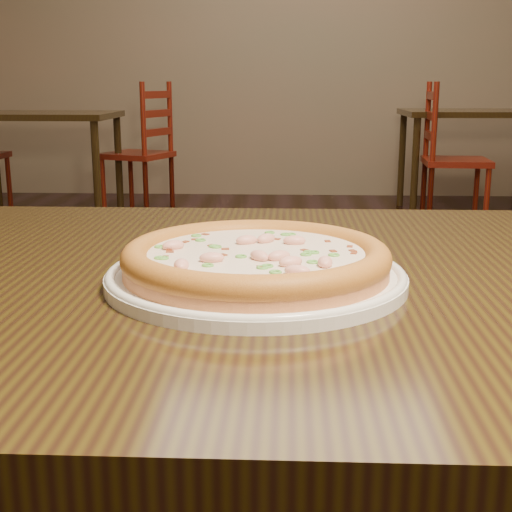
{
  "coord_description": "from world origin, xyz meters",
  "views": [
    {
      "loc": [
        -0.08,
        -1.6,
        0.95
      ],
      "look_at": [
        -0.11,
        -0.89,
        0.78
      ],
      "focal_mm": 50.0,
      "sensor_mm": 36.0,
      "label": 1
    }
  ],
  "objects_px": {
    "pizza": "(256,259)",
    "chair_b": "(143,154)",
    "hero_table": "(365,358)",
    "plate": "(256,276)",
    "bg_table_right": "(473,124)",
    "bg_table_left": "(40,127)",
    "chair_c": "(448,160)"
  },
  "relations": [
    {
      "from": "hero_table",
      "to": "chair_b",
      "type": "relative_size",
      "value": 1.26
    },
    {
      "from": "chair_b",
      "to": "plate",
      "type": "bearing_deg",
      "value": -77.01
    },
    {
      "from": "pizza",
      "to": "chair_c",
      "type": "relative_size",
      "value": 0.29
    },
    {
      "from": "hero_table",
      "to": "chair_c",
      "type": "distance_m",
      "value": 4.19
    },
    {
      "from": "hero_table",
      "to": "bg_table_right",
      "type": "relative_size",
      "value": 1.2
    },
    {
      "from": "hero_table",
      "to": "chair_b",
      "type": "height_order",
      "value": "chair_b"
    },
    {
      "from": "plate",
      "to": "chair_b",
      "type": "height_order",
      "value": "chair_b"
    },
    {
      "from": "bg_table_left",
      "to": "chair_b",
      "type": "xyz_separation_m",
      "value": [
        0.62,
        0.35,
        -0.22
      ]
    },
    {
      "from": "hero_table",
      "to": "bg_table_left",
      "type": "height_order",
      "value": "same"
    },
    {
      "from": "pizza",
      "to": "chair_b",
      "type": "xyz_separation_m",
      "value": [
        -1.02,
        4.43,
        -0.34
      ]
    },
    {
      "from": "plate",
      "to": "pizza",
      "type": "bearing_deg",
      "value": -90.44
    },
    {
      "from": "bg_table_left",
      "to": "chair_c",
      "type": "distance_m",
      "value": 2.74
    },
    {
      "from": "pizza",
      "to": "chair_b",
      "type": "bearing_deg",
      "value": 102.99
    },
    {
      "from": "hero_table",
      "to": "plate",
      "type": "distance_m",
      "value": 0.17
    },
    {
      "from": "hero_table",
      "to": "bg_table_right",
      "type": "xyz_separation_m",
      "value": [
        1.24,
        4.53,
        0.0
      ]
    },
    {
      "from": "hero_table",
      "to": "chair_b",
      "type": "xyz_separation_m",
      "value": [
        -1.14,
        4.38,
        -0.21
      ]
    },
    {
      "from": "hero_table",
      "to": "plate",
      "type": "relative_size",
      "value": 3.89
    },
    {
      "from": "chair_b",
      "to": "hero_table",
      "type": "bearing_deg",
      "value": -75.39
    },
    {
      "from": "pizza",
      "to": "bg_table_right",
      "type": "bearing_deg",
      "value": 73.5
    },
    {
      "from": "plate",
      "to": "bg_table_right",
      "type": "distance_m",
      "value": 4.78
    },
    {
      "from": "hero_table",
      "to": "pizza",
      "type": "relative_size",
      "value": 4.36
    },
    {
      "from": "chair_c",
      "to": "pizza",
      "type": "bearing_deg",
      "value": -104.85
    },
    {
      "from": "hero_table",
      "to": "pizza",
      "type": "distance_m",
      "value": 0.18
    },
    {
      "from": "bg_table_left",
      "to": "chair_c",
      "type": "bearing_deg",
      "value": 0.76
    },
    {
      "from": "bg_table_left",
      "to": "chair_c",
      "type": "relative_size",
      "value": 1.05
    },
    {
      "from": "hero_table",
      "to": "plate",
      "type": "xyz_separation_m",
      "value": [
        -0.12,
        -0.05,
        0.11
      ]
    },
    {
      "from": "plate",
      "to": "chair_b",
      "type": "relative_size",
      "value": 0.32
    },
    {
      "from": "hero_table",
      "to": "chair_b",
      "type": "distance_m",
      "value": 4.53
    },
    {
      "from": "hero_table",
      "to": "plate",
      "type": "bearing_deg",
      "value": -157.38
    },
    {
      "from": "bg_table_right",
      "to": "chair_c",
      "type": "relative_size",
      "value": 1.05
    },
    {
      "from": "plate",
      "to": "hero_table",
      "type": "bearing_deg",
      "value": 22.62
    },
    {
      "from": "pizza",
      "to": "chair_b",
      "type": "distance_m",
      "value": 4.56
    }
  ]
}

